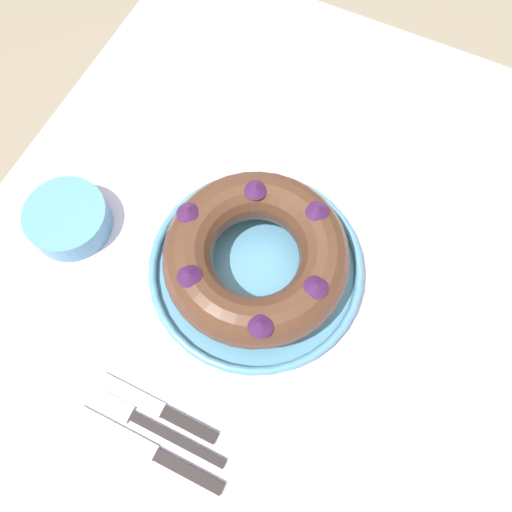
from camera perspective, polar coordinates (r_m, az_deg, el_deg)
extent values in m
plane|color=gray|center=(1.47, 0.64, -13.37)|extent=(8.00, 8.00, 0.00)
cube|color=silver|center=(0.73, 1.26, -4.99)|extent=(1.11, 0.91, 0.03)
cylinder|color=brown|center=(1.32, 25.81, 2.10)|extent=(0.06, 0.06, 0.74)
cylinder|color=brown|center=(1.36, -5.28, 15.27)|extent=(0.06, 0.06, 0.74)
cylinder|color=#518EB2|center=(0.72, 0.00, -1.54)|extent=(0.30, 0.30, 0.01)
torus|color=#518EB2|center=(0.71, 0.00, -1.18)|extent=(0.31, 0.31, 0.01)
torus|color=#4C2D1E|center=(0.67, 0.00, 0.00)|extent=(0.25, 0.25, 0.07)
cone|color=#3D1947|center=(0.62, 6.93, -3.38)|extent=(0.03, 0.03, 0.01)
cone|color=#3D1947|center=(0.66, 7.04, 5.35)|extent=(0.04, 0.04, 0.01)
cone|color=#3D1947|center=(0.67, -0.06, 7.85)|extent=(0.04, 0.04, 0.01)
cone|color=#3D1947|center=(0.66, -7.81, 5.14)|extent=(0.04, 0.04, 0.01)
cone|color=#3D1947|center=(0.63, -7.69, -2.09)|extent=(0.04, 0.04, 0.01)
cone|color=#3D1947|center=(0.60, 0.53, -7.83)|extent=(0.04, 0.04, 0.01)
cube|color=black|center=(0.69, -9.04, -19.99)|extent=(0.01, 0.14, 0.01)
cube|color=silver|center=(0.71, -15.99, -16.16)|extent=(0.02, 0.05, 0.01)
cube|color=black|center=(0.69, -7.72, -23.21)|extent=(0.02, 0.10, 0.01)
cube|color=silver|center=(0.71, -15.68, -18.87)|extent=(0.02, 0.12, 0.00)
cube|color=black|center=(0.69, -7.66, -18.57)|extent=(0.02, 0.08, 0.01)
cube|color=silver|center=(0.71, -14.09, -15.12)|extent=(0.02, 0.10, 0.00)
cylinder|color=#518EB2|center=(0.79, -20.66, 3.97)|extent=(0.12, 0.12, 0.04)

